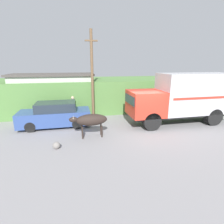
{
  "coord_description": "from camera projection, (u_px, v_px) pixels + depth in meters",
  "views": [
    {
      "loc": [
        -4.19,
        -9.6,
        4.13
      ],
      "look_at": [
        -2.02,
        0.5,
        1.26
      ],
      "focal_mm": 28.0,
      "sensor_mm": 36.0,
      "label": 1
    }
  ],
  "objects": [
    {
      "name": "building_backdrop",
      "position": [
        54.0,
        94.0,
        14.56
      ],
      "size": [
        6.57,
        2.7,
        3.36
      ],
      "color": "#B2BCAD",
      "rests_on": "ground_plane"
    },
    {
      "name": "parked_suv",
      "position": [
        55.0,
        115.0,
        11.72
      ],
      "size": [
        4.63,
        1.75,
        1.67
      ],
      "rotation": [
        0.0,
        0.0,
        0.05
      ],
      "color": "#334C8C",
      "rests_on": "ground_plane"
    },
    {
      "name": "pedestrian_on_hill",
      "position": [
        73.0,
        106.0,
        13.34
      ],
      "size": [
        0.37,
        0.37,
        1.76
      ],
      "rotation": [
        0.0,
        0.0,
        3.02
      ],
      "color": "#38332D",
      "rests_on": "ground_plane"
    },
    {
      "name": "brown_cow",
      "position": [
        91.0,
        120.0,
        9.96
      ],
      "size": [
        2.15,
        0.68,
        1.37
      ],
      "rotation": [
        0.0,
        0.0,
        -0.18
      ],
      "color": "#2D231E",
      "rests_on": "ground_plane"
    },
    {
      "name": "hillside_embankment",
      "position": [
        118.0,
        93.0,
        17.14
      ],
      "size": [
        32.0,
        5.9,
        2.74
      ],
      "color": "#568442",
      "rests_on": "ground_plane"
    },
    {
      "name": "roadside_rock",
      "position": [
        56.0,
        145.0,
        8.74
      ],
      "size": [
        0.37,
        0.37,
        0.37
      ],
      "color": "gray",
      "rests_on": "ground_plane"
    },
    {
      "name": "ground_plane",
      "position": [
        145.0,
        132.0,
        11.0
      ],
      "size": [
        60.0,
        60.0,
        0.0
      ],
      "primitive_type": "plane",
      "color": "gray"
    },
    {
      "name": "utility_pole",
      "position": [
        92.0,
        74.0,
        12.88
      ],
      "size": [
        0.9,
        0.2,
        6.47
      ],
      "color": "brown",
      "rests_on": "ground_plane"
    },
    {
      "name": "cargo_truck",
      "position": [
        185.0,
        97.0,
        12.15
      ],
      "size": [
        7.38,
        2.24,
        3.5
      ],
      "rotation": [
        0.0,
        0.0,
        -0.02
      ],
      "color": "#2D2D2D",
      "rests_on": "ground_plane"
    }
  ]
}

